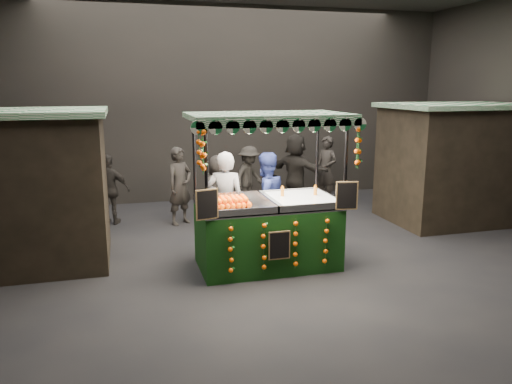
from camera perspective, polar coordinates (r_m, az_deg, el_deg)
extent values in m
plane|color=black|center=(8.72, 3.61, -7.77)|extent=(12.00, 12.00, 0.00)
cube|color=black|center=(13.03, -3.49, 10.13)|extent=(12.00, 0.10, 5.00)
cube|color=black|center=(9.07, -25.91, 0.00)|extent=(2.80, 2.00, 2.50)
cube|color=#135A2A|center=(8.91, -26.70, 8.19)|extent=(3.00, 2.20, 0.10)
cube|color=black|center=(11.77, 21.92, 2.92)|extent=(2.80, 2.00, 2.50)
cube|color=#135A2A|center=(11.65, 22.43, 9.23)|extent=(3.00, 2.20, 0.10)
cube|color=black|center=(8.25, 1.30, -5.14)|extent=(2.26, 1.24, 1.03)
cube|color=silver|center=(8.11, 1.32, -1.53)|extent=(2.26, 1.24, 0.04)
cylinder|color=black|center=(7.27, -5.69, -1.72)|extent=(0.05, 0.05, 2.47)
cylinder|color=black|center=(7.92, 10.21, -0.68)|extent=(0.05, 0.05, 2.47)
cylinder|color=black|center=(8.40, -7.05, 0.16)|extent=(0.05, 0.05, 2.47)
cylinder|color=black|center=(8.97, 7.00, 0.94)|extent=(0.05, 0.05, 2.47)
cube|color=#135A2A|center=(7.89, 1.37, 8.83)|extent=(2.52, 1.49, 0.08)
cube|color=silver|center=(8.29, 5.42, -0.84)|extent=(1.01, 1.11, 0.08)
cube|color=black|center=(7.19, -5.69, -1.44)|extent=(0.35, 0.10, 0.45)
cube|color=black|center=(7.86, 10.48, -0.41)|extent=(0.35, 0.10, 0.45)
cube|color=black|center=(7.64, 2.73, -6.19)|extent=(0.35, 0.03, 0.45)
imported|color=slate|center=(8.82, -3.55, -1.24)|extent=(0.79, 0.65, 1.85)
imported|color=navy|center=(9.23, 1.08, -0.85)|extent=(1.04, 0.92, 1.78)
imported|color=#282421|center=(10.79, -8.81, 0.70)|extent=(0.74, 0.68, 1.69)
imported|color=black|center=(11.86, 18.72, 1.59)|extent=(0.96, 0.79, 1.84)
imported|color=black|center=(11.11, -16.60, 0.25)|extent=(0.97, 0.66, 1.54)
imported|color=#2E2A25|center=(12.17, -0.81, 1.76)|extent=(1.12, 1.07, 1.53)
imported|color=#2A2522|center=(10.54, -4.33, 0.13)|extent=(0.88, 0.72, 1.55)
imported|color=#272320|center=(12.23, 4.61, 2.47)|extent=(1.37, 1.71, 1.82)
imported|color=#2C2723|center=(12.81, 8.14, 2.58)|extent=(0.66, 0.74, 1.71)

